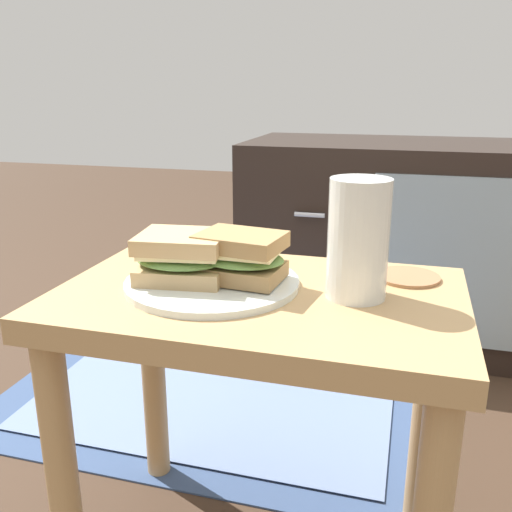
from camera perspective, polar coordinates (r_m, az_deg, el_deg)
side_table at (r=0.81m, az=0.31°, el=-9.56°), size 0.56×0.36×0.46m
tv_cabinet at (r=1.71m, az=15.59°, el=1.38°), size 0.96×0.46×0.58m
area_rug at (r=1.45m, az=-3.56°, el=-13.23°), size 1.02×0.75×0.01m
plate at (r=0.79m, az=-4.50°, el=-2.74°), size 0.25×0.25×0.01m
sandwich_front at (r=0.79m, az=-7.52°, el=-0.07°), size 0.14×0.12×0.07m
sandwich_back at (r=0.78m, az=-1.56°, el=-0.06°), size 0.13×0.10×0.07m
beer_glass at (r=0.74m, az=10.40°, el=1.45°), size 0.08×0.08×0.16m
coaster at (r=0.85m, az=15.28°, el=-2.07°), size 0.09×0.09×0.01m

